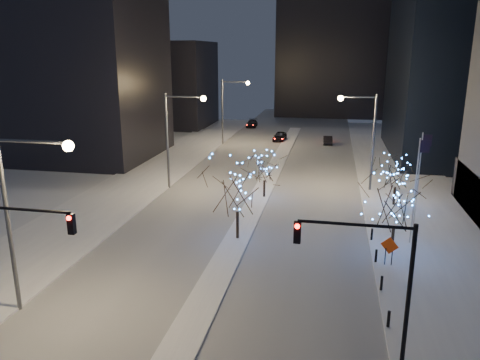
% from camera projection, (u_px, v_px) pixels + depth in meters
% --- Properties ---
extents(ground, '(160.00, 160.00, 0.00)m').
position_uv_depth(ground, '(178.00, 352.00, 22.66)').
color(ground, white).
rests_on(ground, ground).
extents(road, '(20.00, 130.00, 0.02)m').
position_uv_depth(road, '(272.00, 174.00, 55.77)').
color(road, '#A7ACB6').
rests_on(road, ground).
extents(median, '(2.00, 80.00, 0.15)m').
position_uv_depth(median, '(266.00, 185.00, 51.02)').
color(median, white).
rests_on(median, ground).
extents(east_sidewalk, '(10.00, 90.00, 0.15)m').
position_uv_depth(east_sidewalk, '(428.00, 227.00, 38.75)').
color(east_sidewalk, white).
rests_on(east_sidewalk, ground).
extents(west_sidewalk, '(8.00, 90.00, 0.15)m').
position_uv_depth(west_sidewalk, '(104.00, 205.00, 44.18)').
color(west_sidewalk, white).
rests_on(west_sidewalk, ground).
extents(filler_west_near, '(22.00, 18.00, 24.00)m').
position_uv_depth(filler_west_near, '(71.00, 68.00, 62.57)').
color(filler_west_near, black).
rests_on(filler_west_near, ground).
extents(filler_west_far, '(18.00, 16.00, 16.00)m').
position_uv_depth(filler_west_far, '(164.00, 84.00, 91.64)').
color(filler_west_far, black).
rests_on(filler_west_far, ground).
extents(horizon_block, '(24.00, 14.00, 42.00)m').
position_uv_depth(horizon_block, '(334.00, 19.00, 103.03)').
color(horizon_block, black).
rests_on(horizon_block, ground).
extents(street_lamp_w_near, '(4.40, 0.56, 10.00)m').
position_uv_depth(street_lamp_w_near, '(23.00, 201.00, 24.50)').
color(street_lamp_w_near, '#595E66').
rests_on(street_lamp_w_near, ground).
extents(street_lamp_w_mid, '(4.40, 0.56, 10.00)m').
position_uv_depth(street_lamp_w_mid, '(177.00, 128.00, 48.16)').
color(street_lamp_w_mid, '#595E66').
rests_on(street_lamp_w_mid, ground).
extents(street_lamp_w_far, '(4.40, 0.56, 10.00)m').
position_uv_depth(street_lamp_w_far, '(229.00, 103.00, 71.81)').
color(street_lamp_w_far, '#595E66').
rests_on(street_lamp_w_far, ground).
extents(street_lamp_east, '(3.90, 0.56, 10.00)m').
position_uv_depth(street_lamp_east, '(365.00, 130.00, 47.45)').
color(street_lamp_east, '#595E66').
rests_on(street_lamp_east, ground).
extents(traffic_signal_west, '(5.26, 0.43, 7.00)m').
position_uv_depth(traffic_signal_west, '(10.00, 248.00, 22.97)').
color(traffic_signal_west, black).
rests_on(traffic_signal_west, ground).
extents(traffic_signal_east, '(5.26, 0.43, 7.00)m').
position_uv_depth(traffic_signal_east, '(374.00, 269.00, 20.67)').
color(traffic_signal_east, black).
rests_on(traffic_signal_east, ground).
extents(flagpoles, '(1.35, 2.60, 8.00)m').
position_uv_depth(flagpoles, '(418.00, 179.00, 35.21)').
color(flagpoles, silver).
rests_on(flagpoles, east_sidewalk).
extents(bollards, '(0.16, 12.16, 0.90)m').
position_uv_depth(bollards, '(379.00, 269.00, 30.05)').
color(bollards, black).
rests_on(bollards, east_sidewalk).
extents(car_near, '(2.18, 4.56, 1.50)m').
position_uv_depth(car_near, '(280.00, 136.00, 76.46)').
color(car_near, black).
rests_on(car_near, ground).
extents(car_mid, '(1.58, 4.02, 1.30)m').
position_uv_depth(car_mid, '(328.00, 140.00, 73.86)').
color(car_mid, black).
rests_on(car_mid, ground).
extents(car_far, '(2.15, 4.82, 1.37)m').
position_uv_depth(car_far, '(252.00, 124.00, 90.46)').
color(car_far, black).
rests_on(car_far, ground).
extents(holiday_tree_median_near, '(6.41, 6.41, 6.35)m').
position_uv_depth(holiday_tree_median_near, '(237.00, 188.00, 35.15)').
color(holiday_tree_median_near, black).
rests_on(holiday_tree_median_near, median).
extents(holiday_tree_median_far, '(4.35, 4.35, 4.58)m').
position_uv_depth(holiday_tree_median_far, '(264.00, 167.00, 45.78)').
color(holiday_tree_median_far, black).
rests_on(holiday_tree_median_far, median).
extents(holiday_tree_plaza_near, '(5.65, 5.65, 5.99)m').
position_uv_depth(holiday_tree_plaza_near, '(396.00, 201.00, 32.90)').
color(holiday_tree_plaza_near, black).
rests_on(holiday_tree_plaza_near, east_sidewalk).
extents(holiday_tree_plaza_far, '(4.08, 4.08, 4.65)m').
position_uv_depth(holiday_tree_plaza_far, '(396.00, 173.00, 43.32)').
color(holiday_tree_plaza_far, black).
rests_on(holiday_tree_plaza_far, east_sidewalk).
extents(construction_sign, '(1.13, 0.54, 2.02)m').
position_uv_depth(construction_sign, '(389.00, 248.00, 31.29)').
color(construction_sign, black).
rests_on(construction_sign, east_sidewalk).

